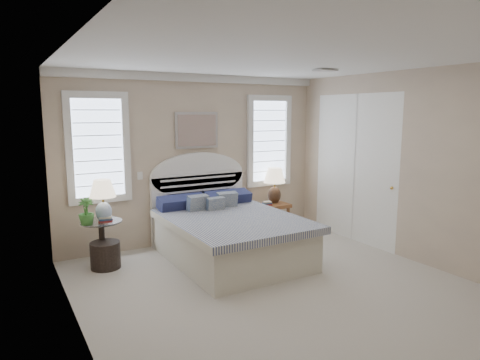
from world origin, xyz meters
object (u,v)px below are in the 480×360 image
lamp_left (103,196)px  bed (227,232)px  lamp_right (275,181)px  floor_pot (105,255)px  side_table_left (102,238)px  nightstand_right (274,212)px

lamp_left → bed: bearing=-19.7°
lamp_right → lamp_left: bearing=-176.3°
floor_pot → lamp_left: bearing=75.3°
lamp_left → lamp_right: size_ratio=0.93×
side_table_left → floor_pot: (0.00, -0.14, -0.20)m
nightstand_right → lamp_right: 0.53m
floor_pot → lamp_left: size_ratio=0.69×
nightstand_right → floor_pot: 2.96m
nightstand_right → side_table_left: bearing=-178.1°
floor_pot → nightstand_right: bearing=4.7°
floor_pot → lamp_right: (3.01, 0.32, 0.73)m
nightstand_right → lamp_left: size_ratio=0.91×
lamp_right → bed: bearing=-150.5°
bed → lamp_left: bearing=160.3°
nightstand_right → floor_pot: nightstand_right is taller
lamp_left → lamp_right: lamp_left is taller
bed → floor_pot: size_ratio=5.68×
nightstand_right → lamp_right: bearing=51.2°
bed → side_table_left: (-1.65, 0.59, 0.00)m
bed → floor_pot: bed is taller
side_table_left → lamp_right: 3.06m
lamp_left → nightstand_right: bearing=2.3°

